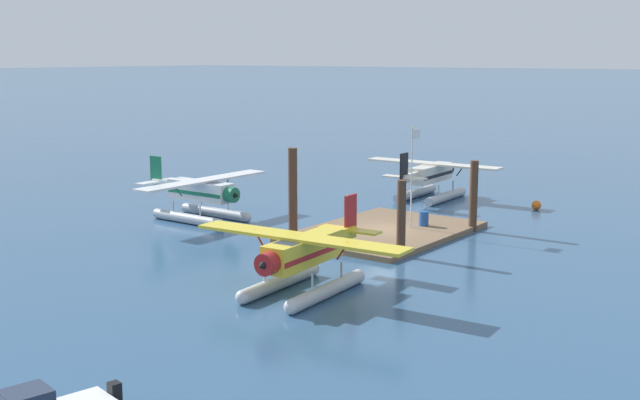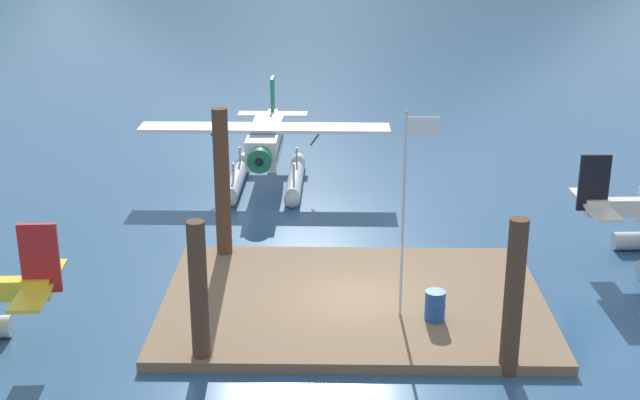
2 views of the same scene
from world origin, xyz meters
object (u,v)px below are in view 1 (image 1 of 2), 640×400
object	(u,v)px
mooring_buoy	(536,205)
seaplane_cream_stbd_fwd	(431,178)
fuel_drum	(424,219)
seaplane_yellow_port_aft	(303,259)
seaplane_white_bow_left	(201,196)
flagpole	(413,165)

from	to	relation	value
mooring_buoy	seaplane_cream_stbd_fwd	bearing A→B (deg)	94.84
mooring_buoy	fuel_drum	bearing A→B (deg)	164.26
seaplane_yellow_port_aft	seaplane_white_bow_left	bearing A→B (deg)	59.65
fuel_drum	seaplane_white_bow_left	xyz separation A→B (m)	(-5.80, 12.99, 0.84)
fuel_drum	mooring_buoy	world-z (taller)	fuel_drum
fuel_drum	seaplane_yellow_port_aft	xyz separation A→B (m)	(-14.66, -2.13, 0.84)
seaplane_yellow_port_aft	mooring_buoy	bearing A→B (deg)	-1.85
fuel_drum	mooring_buoy	bearing A→B (deg)	-15.74
seaplane_white_bow_left	fuel_drum	bearing A→B (deg)	-65.93
flagpole	mooring_buoy	distance (m)	12.32
flagpole	seaplane_cream_stbd_fwd	xyz separation A→B (m)	(10.61, 4.57, -2.47)
flagpole	seaplane_yellow_port_aft	distance (m)	14.26
flagpole	mooring_buoy	bearing A→B (deg)	-16.27
flagpole	mooring_buoy	xyz separation A→B (m)	(11.27, -3.29, -3.72)
mooring_buoy	seaplane_yellow_port_aft	world-z (taller)	seaplane_yellow_port_aft
seaplane_cream_stbd_fwd	flagpole	bearing A→B (deg)	-156.67
mooring_buoy	seaplane_cream_stbd_fwd	distance (m)	7.99
flagpole	fuel_drum	xyz separation A→B (m)	(0.84, -0.35, -3.31)
flagpole	seaplane_white_bow_left	world-z (taller)	flagpole
mooring_buoy	seaplane_white_bow_left	xyz separation A→B (m)	(-16.24, 15.94, 1.25)
mooring_buoy	seaplane_yellow_port_aft	distance (m)	25.14
seaplane_cream_stbd_fwd	seaplane_white_bow_left	distance (m)	17.54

